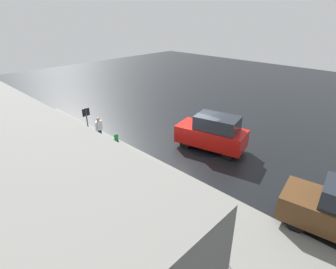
% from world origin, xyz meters
% --- Properties ---
extents(ground_plane, '(60.00, 60.00, 0.00)m').
position_xyz_m(ground_plane, '(0.00, 0.00, 0.00)').
color(ground_plane, black).
extents(kerb_strip, '(24.00, 3.20, 0.04)m').
position_xyz_m(kerb_strip, '(0.00, 4.20, 0.02)').
color(kerb_strip, slate).
rests_on(kerb_strip, ground).
extents(moving_hatchback, '(4.18, 2.52, 2.06)m').
position_xyz_m(moving_hatchback, '(-1.25, -0.48, 1.03)').
color(moving_hatchback, red).
rests_on(moving_hatchback, ground).
extents(fire_hydrant, '(0.42, 0.31, 0.80)m').
position_xyz_m(fire_hydrant, '(2.98, 3.16, 0.40)').
color(fire_hydrant, '#197A2D').
rests_on(fire_hydrant, ground).
extents(pedestrian, '(0.34, 0.55, 1.62)m').
position_xyz_m(pedestrian, '(4.13, 3.54, 0.96)').
color(pedestrian, silver).
rests_on(pedestrian, ground).
extents(metal_railing, '(8.88, 0.04, 1.05)m').
position_xyz_m(metal_railing, '(-1.27, 5.36, 0.74)').
color(metal_railing, '#B7BABF').
rests_on(metal_railing, ground).
extents(sign_post, '(0.07, 0.44, 2.40)m').
position_xyz_m(sign_post, '(4.11, 4.26, 1.58)').
color(sign_post, '#4C4C51').
rests_on(sign_post, ground).
extents(puddle_patch, '(2.49, 2.49, 0.01)m').
position_xyz_m(puddle_patch, '(-0.99, -0.51, 0.00)').
color(puddle_patch, black).
rests_on(puddle_patch, ground).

